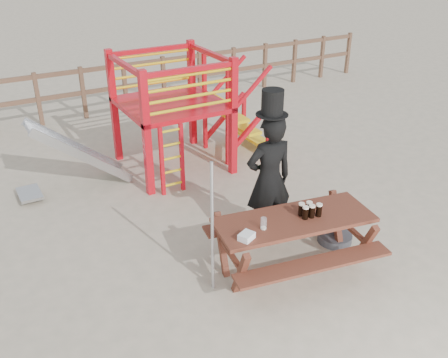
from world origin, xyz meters
TOP-DOWN VIEW (x-y plane):
  - ground at (0.00, 0.00)m, footprint 60.00×60.00m
  - back_fence at (0.00, 7.00)m, footprint 15.09×0.09m
  - playground_fort at (0.12, 3.58)m, footprint 4.71×1.84m
  - picnic_table at (0.21, -0.04)m, footprint 2.20×1.69m
  - man_with_hat at (0.34, 0.73)m, footprint 0.73×0.52m
  - metal_pole at (-0.87, 0.13)m, footprint 0.04×0.04m
  - parasol_base at (1.13, 0.17)m, footprint 0.49×0.49m
  - paper_bag at (-0.56, -0.14)m, footprint 0.22×0.20m
  - stout_pints at (0.39, -0.09)m, footprint 0.27×0.20m
  - empty_glasses at (-0.26, -0.05)m, footprint 0.08×0.08m

SIDE VIEW (x-z plane):
  - ground at x=0.00m, z-range 0.00..0.00m
  - parasol_base at x=1.13m, z-range -0.05..0.16m
  - picnic_table at x=0.21m, z-range 0.10..0.87m
  - back_fence at x=0.00m, z-range 0.14..1.34m
  - paper_bag at x=-0.56m, z-range 0.77..0.85m
  - empty_glasses at x=-0.26m, z-range 0.77..0.92m
  - stout_pints at x=0.39m, z-range 0.77..0.94m
  - metal_pole at x=-0.87m, z-range 0.00..1.73m
  - man_with_hat at x=0.34m, z-range -0.11..2.09m
  - playground_fort at x=0.12m, z-range 0.02..2.12m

